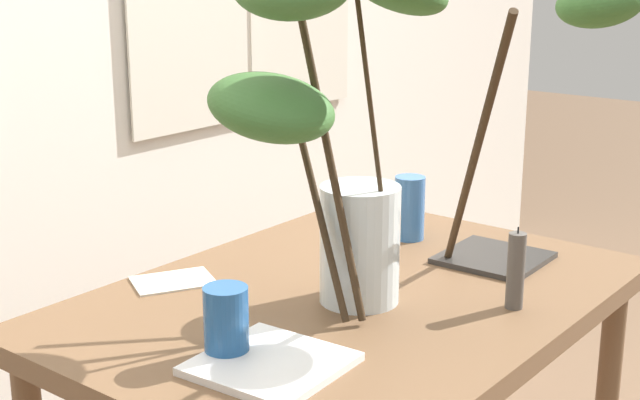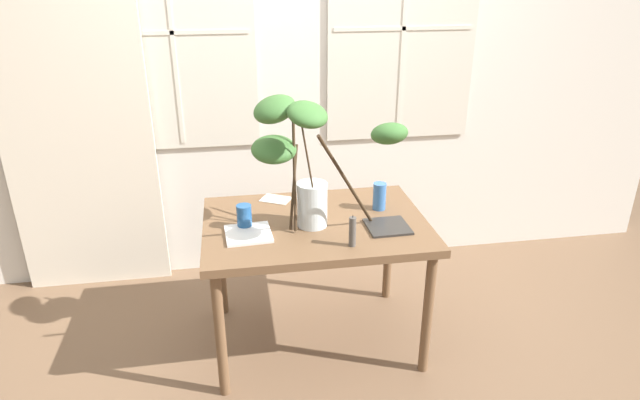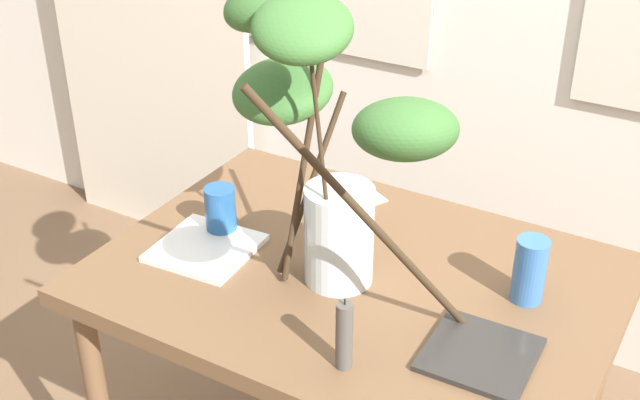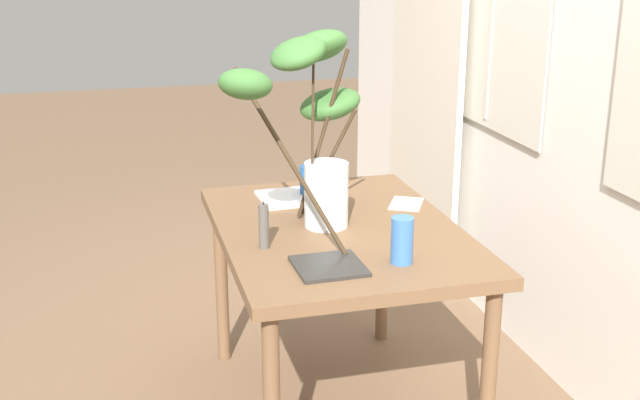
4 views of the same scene
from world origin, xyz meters
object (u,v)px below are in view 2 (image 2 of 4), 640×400
Objects in this scene: pillar_candle at (352,232)px; vase_with_branches at (303,155)px; drinking_glass_blue_right at (379,196)px; plate_square_left at (248,234)px; drinking_glass_blue_left at (244,217)px; plate_square_right at (388,227)px; dining_table at (315,235)px.

vase_with_branches is at bearing 132.09° from pillar_candle.
pillar_candle reaches higher than drinking_glass_blue_right.
plate_square_left is 0.51m from pillar_candle.
drinking_glass_blue_left reaches higher than plate_square_right.
plate_square_left is 1.39× the size of pillar_candle.
pillar_candle is at bearing -29.35° from drinking_glass_blue_left.
drinking_glass_blue_right reaches higher than dining_table.
drinking_glass_blue_right reaches higher than plate_square_left.
drinking_glass_blue_left is at bearing -171.27° from drinking_glass_blue_right.
dining_table is 9.30× the size of drinking_glass_blue_left.
dining_table is 7.19× the size of pillar_candle.
vase_with_branches is 5.82× the size of drinking_glass_blue_left.
drinking_glass_blue_left reaches higher than plate_square_left.
plate_square_left is at bearing 158.09° from pillar_candle.
vase_with_branches reaches higher than drinking_glass_blue_left.
drinking_glass_blue_right is (0.43, 0.16, -0.31)m from vase_with_branches.
vase_with_branches is at bearing -136.52° from dining_table.
drinking_glass_blue_left is at bearing -177.95° from dining_table.
drinking_glass_blue_left is (-0.29, 0.05, -0.32)m from vase_with_branches.
dining_table is at bearing 43.48° from vase_with_branches.
vase_with_branches is 0.43m from drinking_glass_blue_left.
vase_with_branches is at bearing -10.60° from drinking_glass_blue_left.
plate_square_left reaches higher than dining_table.
drinking_glass_blue_right is 0.24m from plate_square_right.
plate_square_right is (0.41, -0.06, -0.38)m from vase_with_branches.
pillar_candle is at bearing -144.15° from plate_square_right.
dining_table is 0.37m from plate_square_left.
vase_with_branches is 3.45× the size of plate_square_right.
vase_with_branches reaches higher than dining_table.
plate_square_left is (-0.70, -0.19, -0.07)m from drinking_glass_blue_right.
vase_with_branches is at bearing 171.38° from plate_square_right.
vase_with_branches reaches higher than pillar_candle.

